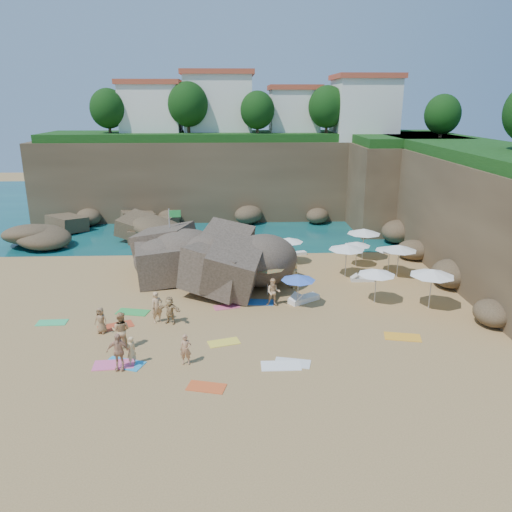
{
  "coord_description": "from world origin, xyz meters",
  "views": [
    {
      "loc": [
        0.64,
        -28.81,
        11.92
      ],
      "look_at": [
        2.0,
        3.0,
        2.0
      ],
      "focal_mm": 35.0,
      "sensor_mm": 36.0,
      "label": 1
    }
  ],
  "objects_px": {
    "rock_outcrop": "(205,282)",
    "person_stand_5": "(211,254)",
    "parasol_0": "(289,240)",
    "parasol_1": "(263,239)",
    "person_stand_6": "(131,351)",
    "lounger_0": "(249,272)",
    "person_stand_3": "(272,268)",
    "person_stand_1": "(121,330)",
    "parasol_2": "(357,244)",
    "flag_pole": "(172,231)",
    "person_stand_2": "(204,241)",
    "person_stand_0": "(157,307)",
    "person_stand_4": "(294,275)"
  },
  "relations": [
    {
      "from": "rock_outcrop",
      "to": "parasol_2",
      "type": "distance_m",
      "value": 11.72
    },
    {
      "from": "rock_outcrop",
      "to": "person_stand_4",
      "type": "relative_size",
      "value": 4.75
    },
    {
      "from": "flag_pole",
      "to": "person_stand_4",
      "type": "height_order",
      "value": "flag_pole"
    },
    {
      "from": "person_stand_1",
      "to": "flag_pole",
      "type": "bearing_deg",
      "value": -86.41
    },
    {
      "from": "parasol_1",
      "to": "person_stand_1",
      "type": "relative_size",
      "value": 1.06
    },
    {
      "from": "parasol_0",
      "to": "person_stand_3",
      "type": "xyz_separation_m",
      "value": [
        -1.55,
        -3.56,
        -1.01
      ]
    },
    {
      "from": "person_stand_2",
      "to": "person_stand_6",
      "type": "height_order",
      "value": "person_stand_6"
    },
    {
      "from": "lounger_0",
      "to": "person_stand_3",
      "type": "height_order",
      "value": "person_stand_3"
    },
    {
      "from": "person_stand_4",
      "to": "lounger_0",
      "type": "bearing_deg",
      "value": -173.11
    },
    {
      "from": "parasol_0",
      "to": "rock_outcrop",
      "type": "bearing_deg",
      "value": -148.57
    },
    {
      "from": "parasol_2",
      "to": "rock_outcrop",
      "type": "bearing_deg",
      "value": -165.4
    },
    {
      "from": "person_stand_3",
      "to": "person_stand_5",
      "type": "xyz_separation_m",
      "value": [
        -4.38,
        3.59,
        -0.08
      ]
    },
    {
      "from": "flag_pole",
      "to": "person_stand_5",
      "type": "bearing_deg",
      "value": 19.4
    },
    {
      "from": "parasol_1",
      "to": "parasol_2",
      "type": "xyz_separation_m",
      "value": [
        6.97,
        -1.41,
        -0.04
      ]
    },
    {
      "from": "parasol_1",
      "to": "person_stand_6",
      "type": "xyz_separation_m",
      "value": [
        -7.03,
        -15.56,
        -1.06
      ]
    },
    {
      "from": "rock_outcrop",
      "to": "person_stand_0",
      "type": "relative_size",
      "value": 4.76
    },
    {
      "from": "person_stand_6",
      "to": "lounger_0",
      "type": "bearing_deg",
      "value": -165.9
    },
    {
      "from": "flag_pole",
      "to": "person_stand_6",
      "type": "xyz_separation_m",
      "value": [
        -0.34,
        -14.09,
        -2.17
      ]
    },
    {
      "from": "parasol_2",
      "to": "person_stand_3",
      "type": "bearing_deg",
      "value": -157.71
    },
    {
      "from": "parasol_1",
      "to": "lounger_0",
      "type": "relative_size",
      "value": 1.06
    },
    {
      "from": "person_stand_3",
      "to": "person_stand_4",
      "type": "distance_m",
      "value": 2.06
    },
    {
      "from": "parasol_2",
      "to": "person_stand_5",
      "type": "xyz_separation_m",
      "value": [
        -10.92,
        0.91,
        -0.98
      ]
    },
    {
      "from": "person_stand_2",
      "to": "person_stand_3",
      "type": "distance_m",
      "value": 9.11
    },
    {
      "from": "parasol_0",
      "to": "parasol_1",
      "type": "relative_size",
      "value": 1.05
    },
    {
      "from": "rock_outcrop",
      "to": "person_stand_2",
      "type": "bearing_deg",
      "value": 93.64
    },
    {
      "from": "person_stand_3",
      "to": "parasol_1",
      "type": "bearing_deg",
      "value": 13.12
    },
    {
      "from": "rock_outcrop",
      "to": "parasol_0",
      "type": "distance_m",
      "value": 7.53
    },
    {
      "from": "rock_outcrop",
      "to": "person_stand_0",
      "type": "distance_m",
      "value": 6.93
    },
    {
      "from": "person_stand_2",
      "to": "person_stand_6",
      "type": "distance_m",
      "value": 19.11
    },
    {
      "from": "flag_pole",
      "to": "lounger_0",
      "type": "xyz_separation_m",
      "value": [
        5.52,
        -1.5,
        -2.75
      ]
    },
    {
      "from": "rock_outcrop",
      "to": "lounger_0",
      "type": "distance_m",
      "value": 3.37
    },
    {
      "from": "rock_outcrop",
      "to": "person_stand_5",
      "type": "distance_m",
      "value": 3.92
    },
    {
      "from": "person_stand_2",
      "to": "parasol_1",
      "type": "bearing_deg",
      "value": 168.99
    },
    {
      "from": "parasol_2",
      "to": "person_stand_4",
      "type": "relative_size",
      "value": 1.12
    },
    {
      "from": "person_stand_1",
      "to": "person_stand_4",
      "type": "relative_size",
      "value": 1.08
    },
    {
      "from": "flag_pole",
      "to": "person_stand_2",
      "type": "height_order",
      "value": "flag_pole"
    },
    {
      "from": "flag_pole",
      "to": "parasol_0",
      "type": "height_order",
      "value": "flag_pole"
    },
    {
      "from": "parasol_0",
      "to": "person_stand_3",
      "type": "height_order",
      "value": "parasol_0"
    },
    {
      "from": "person_stand_2",
      "to": "person_stand_4",
      "type": "height_order",
      "value": "person_stand_4"
    },
    {
      "from": "rock_outcrop",
      "to": "person_stand_6",
      "type": "height_order",
      "value": "rock_outcrop"
    },
    {
      "from": "person_stand_6",
      "to": "person_stand_2",
      "type": "bearing_deg",
      "value": -147.82
    },
    {
      "from": "person_stand_3",
      "to": "person_stand_4",
      "type": "bearing_deg",
      "value": -133.19
    },
    {
      "from": "person_stand_2",
      "to": "person_stand_4",
      "type": "relative_size",
      "value": 0.8
    },
    {
      "from": "lounger_0",
      "to": "person_stand_5",
      "type": "bearing_deg",
      "value": 106.06
    },
    {
      "from": "lounger_0",
      "to": "person_stand_1",
      "type": "height_order",
      "value": "person_stand_1"
    },
    {
      "from": "parasol_0",
      "to": "person_stand_6",
      "type": "distance_m",
      "value": 17.57
    },
    {
      "from": "person_stand_3",
      "to": "person_stand_0",
      "type": "bearing_deg",
      "value": 141.12
    },
    {
      "from": "person_stand_3",
      "to": "flag_pole",
      "type": "bearing_deg",
      "value": 76.84
    },
    {
      "from": "parasol_1",
      "to": "person_stand_6",
      "type": "distance_m",
      "value": 17.11
    },
    {
      "from": "parasol_2",
      "to": "person_stand_0",
      "type": "height_order",
      "value": "parasol_2"
    }
  ]
}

